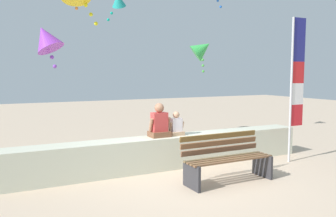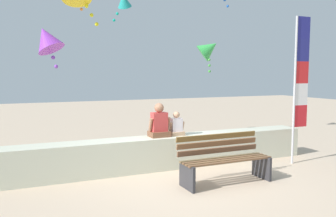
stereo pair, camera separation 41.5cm
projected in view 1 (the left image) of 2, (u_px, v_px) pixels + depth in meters
ground_plane at (191, 179)px, 6.79m from camera, size 40.00×40.00×0.00m
seawall_ledge at (168, 152)px, 7.63m from camera, size 6.79×0.58×0.68m
park_bench at (226, 159)px, 6.63m from camera, size 1.76×0.63×0.88m
person_adult at (159, 124)px, 7.51m from camera, size 0.47×0.35×0.72m
person_child at (176, 126)px, 7.70m from camera, size 0.34×0.25×0.52m
flag_banner at (296, 79)px, 8.02m from camera, size 0.41×0.05×3.28m
kite_green at (202, 49)px, 11.21m from camera, size 1.00×0.92×1.17m
kite_purple at (46, 38)px, 6.81m from camera, size 0.87×0.85×0.91m
kite_teal at (118, 0)px, 9.88m from camera, size 0.62×0.65×0.84m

